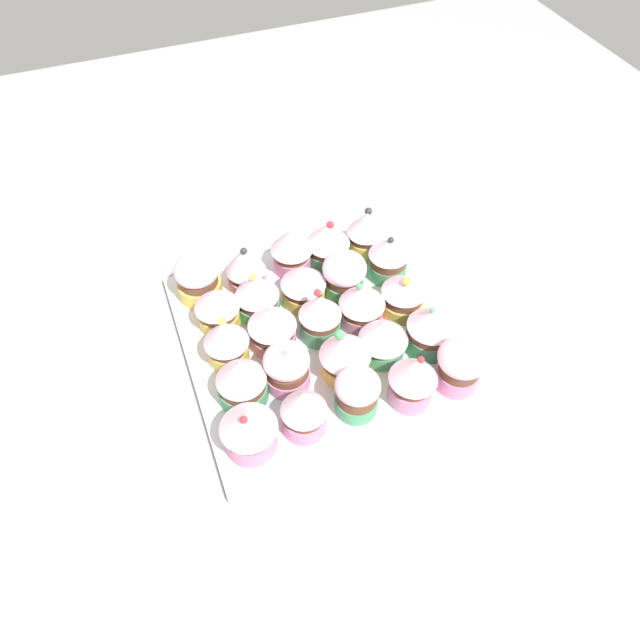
% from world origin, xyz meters
% --- Properties ---
extents(ground_plane, '(1.80, 1.80, 0.03)m').
position_xyz_m(ground_plane, '(0.00, 0.00, -0.01)').
color(ground_plane, '#9E9EA3').
extents(baking_tray, '(0.35, 0.35, 0.01)m').
position_xyz_m(baking_tray, '(0.00, 0.00, 0.01)').
color(baking_tray, silver).
rests_on(baking_tray, ground_plane).
extents(cupcake_0, '(0.06, 0.06, 0.07)m').
position_xyz_m(cupcake_0, '(-0.13, -0.13, 0.05)').
color(cupcake_0, '#EFC651').
rests_on(cupcake_0, baking_tray).
extents(cupcake_1, '(0.06, 0.06, 0.07)m').
position_xyz_m(cupcake_1, '(-0.07, -0.12, 0.05)').
color(cupcake_1, '#EFC651').
rests_on(cupcake_1, baking_tray).
extents(cupcake_2, '(0.06, 0.06, 0.08)m').
position_xyz_m(cupcake_2, '(-0.01, -0.12, 0.05)').
color(cupcake_2, '#EFC651').
rests_on(cupcake_2, baking_tray).
extents(cupcake_3, '(0.06, 0.06, 0.07)m').
position_xyz_m(cupcake_3, '(0.06, -0.12, 0.05)').
color(cupcake_3, '#4C9E6B').
rests_on(cupcake_3, baking_tray).
extents(cupcake_4, '(0.07, 0.07, 0.07)m').
position_xyz_m(cupcake_4, '(0.12, -0.13, 0.05)').
color(cupcake_4, pink).
rests_on(cupcake_4, baking_tray).
extents(cupcake_5, '(0.06, 0.06, 0.08)m').
position_xyz_m(cupcake_5, '(-0.12, -0.07, 0.05)').
color(cupcake_5, pink).
rests_on(cupcake_5, baking_tray).
extents(cupcake_6, '(0.06, 0.06, 0.08)m').
position_xyz_m(cupcake_6, '(-0.07, -0.06, 0.05)').
color(cupcake_6, '#4C9E6B').
rests_on(cupcake_6, baking_tray).
extents(cupcake_7, '(0.06, 0.06, 0.07)m').
position_xyz_m(cupcake_7, '(-0.01, -0.06, 0.05)').
color(cupcake_7, pink).
rests_on(cupcake_7, baking_tray).
extents(cupcake_8, '(0.06, 0.06, 0.07)m').
position_xyz_m(cupcake_8, '(0.06, -0.07, 0.04)').
color(cupcake_8, pink).
rests_on(cupcake_8, baking_tray).
extents(cupcake_9, '(0.05, 0.05, 0.07)m').
position_xyz_m(cupcake_9, '(0.12, -0.07, 0.05)').
color(cupcake_9, pink).
rests_on(cupcake_9, baking_tray).
extents(cupcake_10, '(0.06, 0.06, 0.07)m').
position_xyz_m(cupcake_10, '(-0.13, 0.01, 0.05)').
color(cupcake_10, pink).
rests_on(cupcake_10, baking_tray).
extents(cupcake_11, '(0.06, 0.06, 0.07)m').
position_xyz_m(cupcake_11, '(-0.06, -0.00, 0.05)').
color(cupcake_11, '#EFC651').
rests_on(cupcake_11, baking_tray).
extents(cupcake_12, '(0.06, 0.06, 0.08)m').
position_xyz_m(cupcake_12, '(-0.00, -0.00, 0.05)').
color(cupcake_12, '#4C9E6B').
rests_on(cupcake_12, baking_tray).
extents(cupcake_13, '(0.06, 0.06, 0.08)m').
position_xyz_m(cupcake_13, '(0.07, 0.01, 0.05)').
color(cupcake_13, '#EFC651').
rests_on(cupcake_13, baking_tray).
extents(cupcake_14, '(0.05, 0.05, 0.07)m').
position_xyz_m(cupcake_14, '(0.12, 0.00, 0.05)').
color(cupcake_14, '#4C9E6B').
rests_on(cupcake_14, baking_tray).
extents(cupcake_15, '(0.06, 0.06, 0.08)m').
position_xyz_m(cupcake_15, '(-0.12, 0.06, 0.05)').
color(cupcake_15, '#4C9E6B').
rests_on(cupcake_15, baking_tray).
extents(cupcake_16, '(0.06, 0.06, 0.07)m').
position_xyz_m(cupcake_16, '(-0.06, 0.06, 0.05)').
color(cupcake_16, '#4C9E6B').
rests_on(cupcake_16, baking_tray).
extents(cupcake_17, '(0.06, 0.06, 0.08)m').
position_xyz_m(cupcake_17, '(-0.00, 0.06, 0.05)').
color(cupcake_17, pink).
rests_on(cupcake_17, baking_tray).
extents(cupcake_18, '(0.06, 0.06, 0.07)m').
position_xyz_m(cupcake_18, '(0.06, 0.06, 0.05)').
color(cupcake_18, '#4C9E6B').
rests_on(cupcake_18, baking_tray).
extents(cupcake_19, '(0.06, 0.06, 0.08)m').
position_xyz_m(cupcake_19, '(0.13, 0.07, 0.05)').
color(cupcake_19, pink).
rests_on(cupcake_19, baking_tray).
extents(cupcake_20, '(0.06, 0.06, 0.08)m').
position_xyz_m(cupcake_20, '(-0.12, 0.12, 0.05)').
color(cupcake_20, '#EFC651').
rests_on(cupcake_20, baking_tray).
extents(cupcake_21, '(0.06, 0.06, 0.07)m').
position_xyz_m(cupcake_21, '(-0.07, 0.13, 0.05)').
color(cupcake_21, '#4C9E6B').
rests_on(cupcake_21, baking_tray).
extents(cupcake_22, '(0.06, 0.06, 0.07)m').
position_xyz_m(cupcake_22, '(0.00, 0.12, 0.05)').
color(cupcake_22, '#EFC651').
rests_on(cupcake_22, baking_tray).
extents(cupcake_23, '(0.06, 0.06, 0.08)m').
position_xyz_m(cupcake_23, '(0.07, 0.13, 0.05)').
color(cupcake_23, '#4C9E6B').
rests_on(cupcake_23, baking_tray).
extents(cupcake_24, '(0.06, 0.06, 0.07)m').
position_xyz_m(cupcake_24, '(0.13, 0.13, 0.05)').
color(cupcake_24, pink).
rests_on(cupcake_24, baking_tray).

